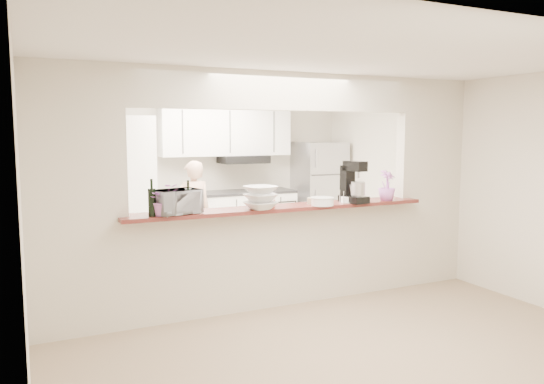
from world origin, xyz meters
TOP-DOWN VIEW (x-y plane):
  - floor at (0.00, 0.00)m, footprint 6.00×6.00m
  - tile_overlay at (0.00, 1.55)m, footprint 5.00×2.90m
  - partition at (0.00, 0.00)m, footprint 5.00×0.15m
  - bar_counter at (0.00, -0.00)m, footprint 3.40×0.38m
  - kitchen_cabinets at (-0.19, 2.72)m, footprint 3.15×0.62m
  - refrigerator at (2.05, 2.65)m, footprint 0.75×0.70m
  - flower_left at (-1.30, -0.15)m, footprint 0.33×0.30m
  - wine_bottle_a at (-1.05, -0.15)m, footprint 0.07×0.07m
  - wine_bottle_b at (-1.40, -0.15)m, footprint 0.07×0.07m
  - toaster_oven at (-1.15, -0.10)m, footprint 0.49×0.39m
  - serving_bowls at (-0.30, -0.17)m, footprint 0.38×0.38m
  - plate_stack_a at (-0.20, 0.03)m, footprint 0.30×0.30m
  - plate_stack_b at (0.42, -0.19)m, footprint 0.25×0.25m
  - red_bowl at (-0.15, -0.03)m, footprint 0.15×0.15m
  - tan_bowl at (0.40, -0.03)m, footprint 0.14×0.14m
  - utensil_caddy at (0.80, -0.15)m, footprint 0.24×0.16m
  - stand_mixer at (0.85, -0.13)m, footprint 0.24×0.34m
  - flower_right at (1.30, -0.15)m, footprint 0.23×0.23m
  - person at (-0.28, 2.23)m, footprint 0.55×0.38m

SIDE VIEW (x-z plane):
  - floor at x=0.00m, z-range 0.00..0.00m
  - tile_overlay at x=0.00m, z-range 0.00..0.01m
  - bar_counter at x=0.00m, z-range 0.03..1.12m
  - person at x=-0.28m, z-range 0.00..1.46m
  - refrigerator at x=2.05m, z-range 0.00..1.70m
  - kitchen_cabinets at x=-0.19m, z-range -0.15..2.10m
  - tan_bowl at x=0.40m, z-range 1.09..1.15m
  - red_bowl at x=-0.15m, z-range 1.09..1.16m
  - plate_stack_b at x=0.42m, z-range 1.09..1.18m
  - plate_stack_a at x=-0.20m, z-range 1.09..1.23m
  - utensil_caddy at x=0.80m, z-range 1.07..1.28m
  - serving_bowls at x=-0.30m, z-range 1.09..1.32m
  - toaster_oven at x=-1.15m, z-range 1.09..1.33m
  - wine_bottle_a at x=-1.05m, z-range 1.05..1.38m
  - wine_bottle_b at x=-1.40m, z-range 1.05..1.40m
  - flower_left at x=-1.30m, z-range 1.09..1.40m
  - flower_right at x=1.30m, z-range 1.09..1.44m
  - stand_mixer at x=0.85m, z-range 1.07..1.53m
  - partition at x=0.00m, z-range 0.23..2.73m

